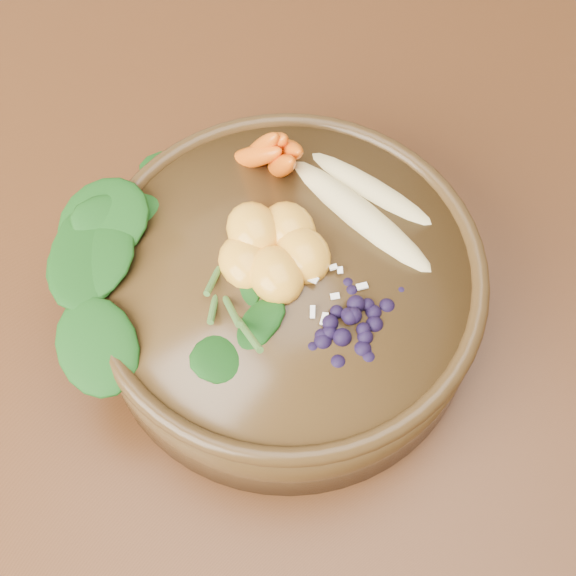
{
  "coord_description": "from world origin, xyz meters",
  "views": [
    {
      "loc": [
        -0.35,
        -0.27,
        1.32
      ],
      "look_at": [
        -0.24,
        -0.01,
        0.8
      ],
      "focal_mm": 50.0,
      "sensor_mm": 36.0,
      "label": 1
    }
  ],
  "objects_px": {
    "stoneware_bowl": "(288,294)",
    "mandarin_cluster": "(273,240)",
    "kale_heap": "(184,237)",
    "dining_table": "(518,264)",
    "banana_halves": "(367,191)",
    "carrot_cluster": "(268,133)",
    "blueberry_pile": "(351,308)"
  },
  "relations": [
    {
      "from": "stoneware_bowl",
      "to": "blueberry_pile",
      "type": "bearing_deg",
      "value": -67.83
    },
    {
      "from": "banana_halves",
      "to": "mandarin_cluster",
      "type": "bearing_deg",
      "value": 170.25
    },
    {
      "from": "mandarin_cluster",
      "to": "blueberry_pile",
      "type": "relative_size",
      "value": 0.69
    },
    {
      "from": "dining_table",
      "to": "kale_heap",
      "type": "xyz_separation_m",
      "value": [
        -0.3,
        0.03,
        0.19
      ]
    },
    {
      "from": "dining_table",
      "to": "banana_halves",
      "type": "distance_m",
      "value": 0.25
    },
    {
      "from": "dining_table",
      "to": "kale_heap",
      "type": "distance_m",
      "value": 0.36
    },
    {
      "from": "dining_table",
      "to": "carrot_cluster",
      "type": "bearing_deg",
      "value": 159.94
    },
    {
      "from": "dining_table",
      "to": "banana_halves",
      "type": "height_order",
      "value": "banana_halves"
    },
    {
      "from": "stoneware_bowl",
      "to": "kale_heap",
      "type": "height_order",
      "value": "kale_heap"
    },
    {
      "from": "blueberry_pile",
      "to": "mandarin_cluster",
      "type": "bearing_deg",
      "value": 110.04
    },
    {
      "from": "stoneware_bowl",
      "to": "kale_heap",
      "type": "xyz_separation_m",
      "value": [
        -0.06,
        0.04,
        0.06
      ]
    },
    {
      "from": "dining_table",
      "to": "kale_heap",
      "type": "relative_size",
      "value": 8.61
    },
    {
      "from": "stoneware_bowl",
      "to": "banana_halves",
      "type": "xyz_separation_m",
      "value": [
        0.08,
        0.03,
        0.05
      ]
    },
    {
      "from": "kale_heap",
      "to": "stoneware_bowl",
      "type": "bearing_deg",
      "value": -33.83
    },
    {
      "from": "blueberry_pile",
      "to": "banana_halves",
      "type": "bearing_deg",
      "value": 57.79
    },
    {
      "from": "stoneware_bowl",
      "to": "mandarin_cluster",
      "type": "distance_m",
      "value": 0.06
    },
    {
      "from": "mandarin_cluster",
      "to": "blueberry_pile",
      "type": "distance_m",
      "value": 0.08
    },
    {
      "from": "kale_heap",
      "to": "blueberry_pile",
      "type": "height_order",
      "value": "kale_heap"
    },
    {
      "from": "dining_table",
      "to": "blueberry_pile",
      "type": "height_order",
      "value": "blueberry_pile"
    },
    {
      "from": "kale_heap",
      "to": "carrot_cluster",
      "type": "bearing_deg",
      "value": 29.82
    },
    {
      "from": "blueberry_pile",
      "to": "kale_heap",
      "type": "bearing_deg",
      "value": 131.11
    },
    {
      "from": "dining_table",
      "to": "kale_heap",
      "type": "bearing_deg",
      "value": 173.91
    },
    {
      "from": "carrot_cluster",
      "to": "blueberry_pile",
      "type": "relative_size",
      "value": 0.6
    },
    {
      "from": "banana_halves",
      "to": "mandarin_cluster",
      "type": "xyz_separation_m",
      "value": [
        -0.08,
        -0.01,
        0.0
      ]
    },
    {
      "from": "kale_heap",
      "to": "carrot_cluster",
      "type": "relative_size",
      "value": 2.38
    },
    {
      "from": "dining_table",
      "to": "kale_heap",
      "type": "height_order",
      "value": "kale_heap"
    },
    {
      "from": "kale_heap",
      "to": "blueberry_pile",
      "type": "bearing_deg",
      "value": -48.89
    },
    {
      "from": "banana_halves",
      "to": "carrot_cluster",
      "type": "bearing_deg",
      "value": 113.06
    },
    {
      "from": "mandarin_cluster",
      "to": "dining_table",
      "type": "bearing_deg",
      "value": -2.05
    },
    {
      "from": "dining_table",
      "to": "stoneware_bowl",
      "type": "relative_size",
      "value": 5.64
    },
    {
      "from": "stoneware_bowl",
      "to": "kale_heap",
      "type": "distance_m",
      "value": 0.09
    },
    {
      "from": "stoneware_bowl",
      "to": "mandarin_cluster",
      "type": "relative_size",
      "value": 3.15
    }
  ]
}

